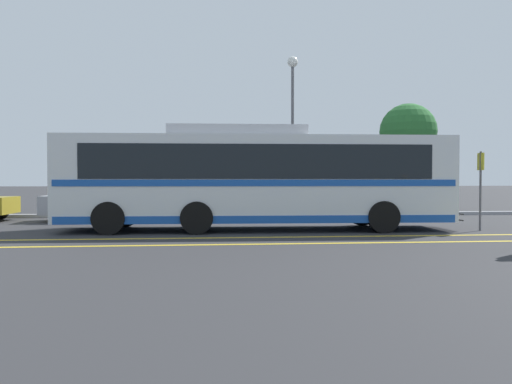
# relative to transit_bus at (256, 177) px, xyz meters

# --- Properties ---
(ground_plane) EXTENTS (220.00, 220.00, 0.00)m
(ground_plane) POSITION_rel_transit_bus_xyz_m (0.57, -0.00, -1.75)
(ground_plane) COLOR #2D2D30
(lane_strip_0) EXTENTS (32.58, 0.20, 0.01)m
(lane_strip_0) POSITION_rel_transit_bus_xyz_m (0.01, -2.20, -1.74)
(lane_strip_0) COLOR gold
(lane_strip_0) RESTS_ON ground_plane
(lane_strip_1) EXTENTS (32.58, 0.20, 0.01)m
(lane_strip_1) POSITION_rel_transit_bus_xyz_m (0.01, -3.69, -1.74)
(lane_strip_1) COLOR gold
(lane_strip_1) RESTS_ON ground_plane
(curb_strip) EXTENTS (40.58, 0.36, 0.15)m
(curb_strip) POSITION_rel_transit_bus_xyz_m (0.01, 6.06, -1.67)
(curb_strip) COLOR #99999E
(curb_strip) RESTS_ON ground_plane
(transit_bus) EXTENTS (12.96, 3.05, 3.38)m
(transit_bus) POSITION_rel_transit_bus_xyz_m (0.00, 0.00, 0.00)
(transit_bus) COLOR silver
(transit_bus) RESTS_ON ground_plane
(parked_car_1) EXTENTS (4.34, 1.82, 1.56)m
(parked_car_1) POSITION_rel_transit_bus_xyz_m (-5.93, 4.08, -0.97)
(parked_car_1) COLOR #9E9EA3
(parked_car_1) RESTS_ON ground_plane
(bus_stop_sign) EXTENTS (0.07, 0.40, 2.58)m
(bus_stop_sign) POSITION_rel_transit_bus_xyz_m (7.26, -0.97, -0.13)
(bus_stop_sign) COLOR #59595E
(bus_stop_sign) RESTS_ON ground_plane
(street_lamp) EXTENTS (0.51, 0.51, 7.47)m
(street_lamp) POSITION_rel_transit_bus_xyz_m (2.41, 6.95, 3.56)
(street_lamp) COLOR #59595E
(street_lamp) RESTS_ON ground_plane
(tree_1) EXTENTS (3.02, 3.02, 5.75)m
(tree_1) POSITION_rel_transit_bus_xyz_m (9.14, 9.57, 2.47)
(tree_1) COLOR #513823
(tree_1) RESTS_ON ground_plane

